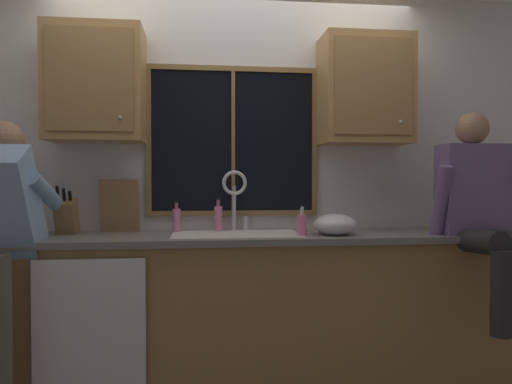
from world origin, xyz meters
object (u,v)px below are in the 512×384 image
at_px(knife_block, 66,217).
at_px(bottle_green_glass, 177,219).
at_px(cutting_board, 119,206).
at_px(soap_dispenser, 302,224).
at_px(person_sitting_on_counter, 481,205).
at_px(bottle_tall_clear, 218,218).
at_px(mixing_bowl, 335,225).

relative_size(knife_block, bottle_green_glass, 1.61).
height_order(knife_block, cutting_board, cutting_board).
xyz_separation_m(cutting_board, soap_dispenser, (1.14, -0.35, -0.10)).
xyz_separation_m(person_sitting_on_counter, bottle_green_glass, (-1.84, 0.46, -0.10)).
relative_size(bottle_green_glass, bottle_tall_clear, 0.91).
xyz_separation_m(person_sitting_on_counter, bottle_tall_clear, (-1.57, 0.45, -0.09)).
relative_size(person_sitting_on_counter, mixing_bowl, 4.66).
distance_m(person_sitting_on_counter, soap_dispenser, 1.09).
bearing_deg(bottle_tall_clear, soap_dispenser, -32.04).
bearing_deg(person_sitting_on_counter, knife_block, 171.53).
relative_size(person_sitting_on_counter, knife_block, 3.92).
bearing_deg(soap_dispenser, mixing_bowl, 7.11).
height_order(person_sitting_on_counter, cutting_board, person_sitting_on_counter).
height_order(mixing_bowl, bottle_tall_clear, bottle_tall_clear).
xyz_separation_m(person_sitting_on_counter, soap_dispenser, (-1.08, 0.14, -0.12)).
bearing_deg(cutting_board, bottle_green_glass, -4.46).
bearing_deg(mixing_bowl, knife_block, 172.71).
height_order(cutting_board, bottle_green_glass, cutting_board).
xyz_separation_m(knife_block, mixing_bowl, (1.66, -0.21, -0.05)).
relative_size(mixing_bowl, bottle_tall_clear, 1.24).
bearing_deg(bottle_tall_clear, cutting_board, 176.53).
bearing_deg(person_sitting_on_counter, soap_dispenser, 172.80).
relative_size(person_sitting_on_counter, soap_dispenser, 7.09).
height_order(person_sitting_on_counter, bottle_tall_clear, person_sitting_on_counter).
height_order(bottle_green_glass, bottle_tall_clear, bottle_tall_clear).
bearing_deg(mixing_bowl, bottle_green_glass, 163.44).
relative_size(soap_dispenser, bottle_tall_clear, 0.81).
distance_m(knife_block, soap_dispenser, 1.46).
distance_m(cutting_board, bottle_green_glass, 0.38).
height_order(knife_block, bottle_tall_clear, knife_block).
height_order(person_sitting_on_counter, bottle_green_glass, person_sitting_on_counter).
distance_m(bottle_green_glass, bottle_tall_clear, 0.27).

